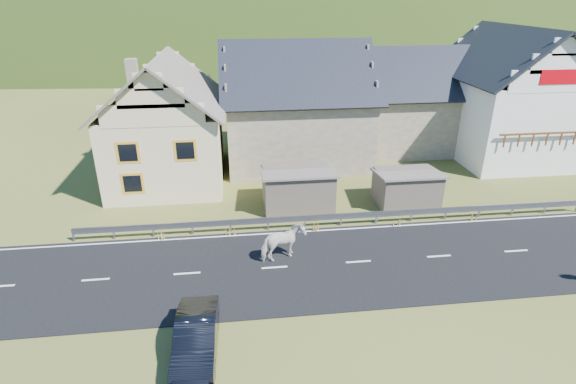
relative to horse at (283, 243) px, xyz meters
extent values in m
plane|color=#45491C|center=(3.53, -0.68, -0.93)|extent=(160.00, 160.00, 0.00)
cube|color=black|center=(3.53, -0.68, -0.91)|extent=(60.00, 7.00, 0.04)
cube|color=silver|center=(3.53, -0.68, -0.88)|extent=(60.00, 6.60, 0.01)
cube|color=#93969B|center=(3.53, 3.00, -0.35)|extent=(28.00, 0.08, 0.34)
cube|color=#93969B|center=(-10.47, 3.02, -0.58)|extent=(0.10, 0.06, 0.70)
cube|color=#93969B|center=(-8.47, 3.02, -0.58)|extent=(0.10, 0.06, 0.70)
cube|color=#93969B|center=(-6.47, 3.02, -0.58)|extent=(0.10, 0.06, 0.70)
cube|color=#93969B|center=(-4.47, 3.02, -0.58)|extent=(0.10, 0.06, 0.70)
cube|color=#93969B|center=(-2.47, 3.02, -0.58)|extent=(0.10, 0.06, 0.70)
cube|color=#93969B|center=(-0.47, 3.02, -0.58)|extent=(0.10, 0.06, 0.70)
cube|color=#93969B|center=(1.53, 3.02, -0.58)|extent=(0.10, 0.06, 0.70)
cube|color=#93969B|center=(3.53, 3.02, -0.58)|extent=(0.10, 0.06, 0.70)
cube|color=#93969B|center=(5.53, 3.02, -0.58)|extent=(0.10, 0.06, 0.70)
cube|color=#93969B|center=(7.53, 3.02, -0.58)|extent=(0.10, 0.06, 0.70)
cube|color=#93969B|center=(9.53, 3.02, -0.58)|extent=(0.10, 0.06, 0.70)
cube|color=#93969B|center=(11.53, 3.02, -0.58)|extent=(0.10, 0.06, 0.70)
cube|color=#93969B|center=(13.53, 3.02, -0.58)|extent=(0.10, 0.06, 0.70)
cube|color=#93969B|center=(15.53, 3.02, -0.58)|extent=(0.10, 0.06, 0.70)
cube|color=#67594E|center=(1.53, 5.82, 0.17)|extent=(4.30, 3.30, 2.40)
cube|color=#67594E|center=(8.03, 5.32, 0.07)|extent=(3.80, 2.90, 2.20)
cube|color=beige|center=(-6.47, 11.32, 1.57)|extent=(7.00, 9.00, 5.00)
cube|color=gold|center=(-8.07, 6.82, 2.47)|extent=(1.30, 0.12, 1.30)
cube|color=gold|center=(-4.87, 6.82, 2.47)|extent=(1.30, 0.12, 1.30)
cube|color=gold|center=(-8.07, 6.82, 0.57)|extent=(1.30, 0.12, 1.30)
cube|color=tan|center=(-8.47, 12.82, 5.63)|extent=(0.70, 0.70, 2.40)
cube|color=tan|center=(2.53, 14.32, 1.57)|extent=(10.00, 9.00, 5.00)
cube|color=tan|center=(12.53, 16.32, 1.37)|extent=(9.00, 8.00, 4.60)
cube|color=white|center=(18.53, 13.32, 2.07)|extent=(8.00, 10.00, 6.00)
cube|color=#C4000A|center=(18.53, 8.29, 5.87)|extent=(2.60, 0.06, 0.90)
cube|color=brown|center=(18.53, 8.07, 2.27)|extent=(6.80, 0.12, 0.12)
ellipsoid|color=#1B330F|center=(8.53, 179.32, -20.93)|extent=(440.00, 280.00, 260.00)
ellipsoid|color=black|center=(-51.47, 109.32, 5.07)|extent=(76.00, 50.00, 28.00)
imported|color=silver|center=(0.00, 0.00, 0.00)|extent=(1.67, 2.31, 1.78)
imported|color=black|center=(-3.69, -5.66, -0.26)|extent=(1.51, 4.11, 1.35)
camera|label=1|loc=(-1.97, -18.19, 10.86)|focal=28.00mm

